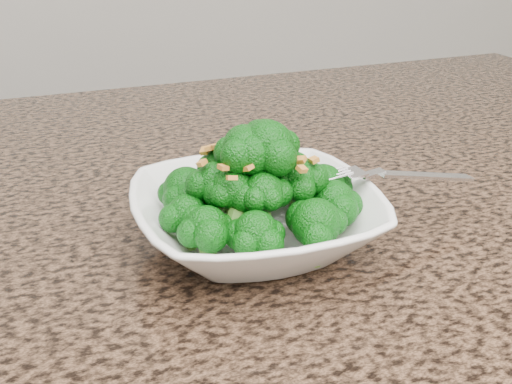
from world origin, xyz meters
name	(u,v)px	position (x,y,z in m)	size (l,w,h in m)	color
granite_counter	(144,255)	(0.00, 0.30, 0.89)	(1.64, 1.04, 0.03)	brown
bowl	(256,219)	(0.09, 0.26, 0.93)	(0.21, 0.21, 0.05)	white
broccoli_pile	(256,150)	(0.09, 0.26, 0.99)	(0.18, 0.18, 0.07)	#0A5D0C
garlic_topping	(256,103)	(0.09, 0.26, 1.03)	(0.11, 0.11, 0.01)	gold
fork	(377,173)	(0.19, 0.24, 0.96)	(0.17, 0.03, 0.01)	silver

